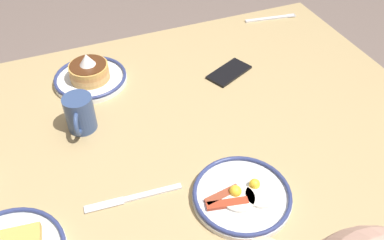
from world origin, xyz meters
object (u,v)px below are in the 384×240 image
Objects in this scene: cell_phone at (229,72)px; plate_near_main at (90,75)px; butter_knife at (134,198)px; plate_far_side at (242,195)px; coffee_mug at (80,114)px; fork_near at (271,18)px.

plate_near_main is at bearing -40.99° from cell_phone.
plate_near_main reaches higher than cell_phone.
cell_phone is at bearing -139.24° from butter_knife.
coffee_mug is (0.29, -0.37, 0.04)m from plate_far_side.
coffee_mug is 0.55× the size of fork_near.
butter_knife is (-0.06, 0.28, -0.05)m from coffee_mug.
coffee_mug reaches higher than plate_far_side.
coffee_mug reaches higher than fork_near.
fork_near and butter_knife have the same top height.
coffee_mug is 0.29m from butter_knife.
plate_far_side is 1.14× the size of fork_near.
cell_phone is at bearing 163.93° from plate_near_main.
cell_phone is (-0.41, 0.12, -0.02)m from plate_near_main.
plate_near_main is at bearing 10.83° from fork_near.
fork_near is (-0.78, -0.33, -0.05)m from coffee_mug.
plate_far_side is 0.25m from butter_knife.
fork_near is (-0.30, -0.26, -0.00)m from cell_phone.
coffee_mug reaches higher than cell_phone.
plate_near_main is 0.97× the size of plate_far_side.
butter_knife is (0.42, 0.36, -0.00)m from cell_phone.
plate_near_main is 0.48m from butter_knife.
fork_near is at bearing -139.33° from butter_knife.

